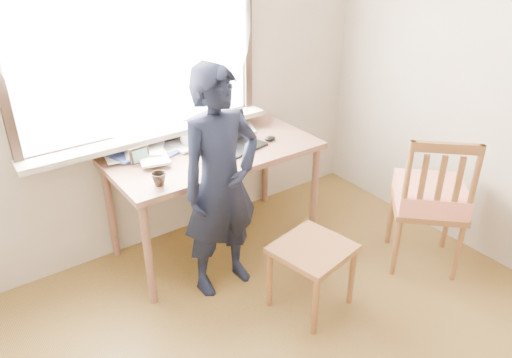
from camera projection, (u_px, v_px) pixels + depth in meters
room_shell at (347, 99)px, 2.11m from camera, size 3.52×4.02×2.61m
desk at (214, 161)px, 3.65m from camera, size 1.53×0.76×0.82m
laptop at (236, 139)px, 3.65m from camera, size 0.39×0.34×0.23m
mug_white at (189, 140)px, 3.65m from camera, size 0.14×0.14×0.10m
mug_dark at (159, 179)px, 3.12m from camera, size 0.10×0.10×0.09m
mouse at (270, 138)px, 3.75m from camera, size 0.09×0.06×0.04m
desk_clutter at (145, 155)px, 3.48m from camera, size 0.86×0.48×0.04m
book_a at (147, 153)px, 3.54m from camera, size 0.20×0.25×0.02m
book_b at (233, 129)px, 3.94m from camera, size 0.24×0.27×0.02m
picture_frame at (140, 156)px, 3.38m from camera, size 0.14×0.02×0.11m
work_chair at (312, 256)px, 3.19m from camera, size 0.53×0.51×0.47m
side_chair at (430, 197)px, 3.53m from camera, size 0.68×0.68×1.06m
person at (221, 184)px, 3.21m from camera, size 0.59×0.40×1.58m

